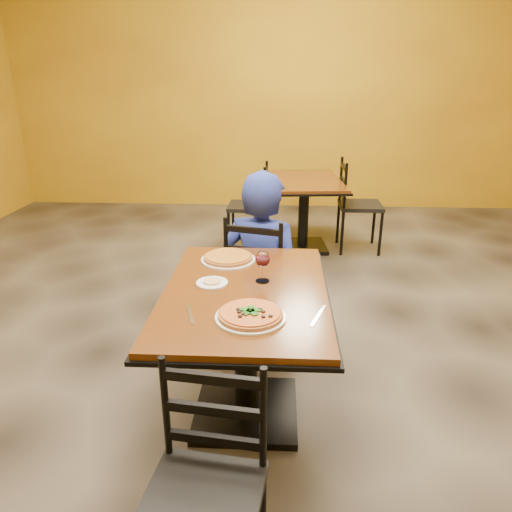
# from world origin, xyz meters

# --- Properties ---
(floor) EXTENTS (7.00, 8.00, 0.01)m
(floor) POSITION_xyz_m (0.00, 0.00, 0.00)
(floor) COLOR black
(floor) RESTS_ON ground
(wall_back) EXTENTS (7.00, 0.01, 3.00)m
(wall_back) POSITION_xyz_m (0.00, 4.00, 1.50)
(wall_back) COLOR gold
(wall_back) RESTS_ON ground
(table_main) EXTENTS (0.83, 1.23, 0.75)m
(table_main) POSITION_xyz_m (0.00, -0.50, 0.56)
(table_main) COLOR #562D0D
(table_main) RESTS_ON floor
(table_second) EXTENTS (0.85, 1.18, 0.75)m
(table_second) POSITION_xyz_m (0.41, 2.20, 0.55)
(table_second) COLOR #562D0D
(table_second) RESTS_ON floor
(chair_main_near) EXTENTS (0.43, 0.43, 0.85)m
(chair_main_near) POSITION_xyz_m (-0.07, -1.46, 0.43)
(chair_main_near) COLOR black
(chair_main_near) RESTS_ON floor
(chair_main_far) EXTENTS (0.50, 0.50, 0.90)m
(chair_main_far) POSITION_xyz_m (0.04, 0.37, 0.45)
(chair_main_far) COLOR black
(chair_main_far) RESTS_ON floor
(chair_second_left) EXTENTS (0.42, 0.42, 0.90)m
(chair_second_left) POSITION_xyz_m (-0.17, 2.20, 0.45)
(chair_second_left) COLOR black
(chair_second_left) RESTS_ON floor
(chair_second_right) EXTENTS (0.43, 0.43, 0.95)m
(chair_second_right) POSITION_xyz_m (1.00, 2.20, 0.48)
(chair_second_right) COLOR black
(chair_second_right) RESTS_ON floor
(diner) EXTENTS (0.69, 0.56, 1.18)m
(diner) POSITION_xyz_m (0.05, 0.39, 0.59)
(diner) COLOR navy
(diner) RESTS_ON floor
(plate_main) EXTENTS (0.31, 0.31, 0.01)m
(plate_main) POSITION_xyz_m (0.04, -0.80, 0.76)
(plate_main) COLOR white
(plate_main) RESTS_ON table_main
(pizza_main) EXTENTS (0.28, 0.28, 0.02)m
(pizza_main) POSITION_xyz_m (0.04, -0.80, 0.77)
(pizza_main) COLOR #9A320B
(pizza_main) RESTS_ON plate_main
(plate_far) EXTENTS (0.31, 0.31, 0.01)m
(plate_far) POSITION_xyz_m (-0.13, -0.12, 0.76)
(plate_far) COLOR white
(plate_far) RESTS_ON table_main
(pizza_far) EXTENTS (0.28, 0.28, 0.02)m
(pizza_far) POSITION_xyz_m (-0.13, -0.12, 0.77)
(pizza_far) COLOR gold
(pizza_far) RESTS_ON plate_far
(side_plate) EXTENTS (0.16, 0.16, 0.01)m
(side_plate) POSITION_xyz_m (-0.17, -0.45, 0.76)
(side_plate) COLOR white
(side_plate) RESTS_ON table_main
(dip) EXTENTS (0.09, 0.09, 0.01)m
(dip) POSITION_xyz_m (-0.17, -0.45, 0.76)
(dip) COLOR tan
(dip) RESTS_ON side_plate
(wine_glass) EXTENTS (0.08, 0.08, 0.18)m
(wine_glass) POSITION_xyz_m (0.08, -0.40, 0.84)
(wine_glass) COLOR white
(wine_glass) RESTS_ON table_main
(fork) EXTENTS (0.07, 0.19, 0.00)m
(fork) POSITION_xyz_m (-0.22, -0.78, 0.75)
(fork) COLOR silver
(fork) RESTS_ON table_main
(knife) EXTENTS (0.09, 0.20, 0.00)m
(knife) POSITION_xyz_m (0.34, -0.76, 0.75)
(knife) COLOR silver
(knife) RESTS_ON table_main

